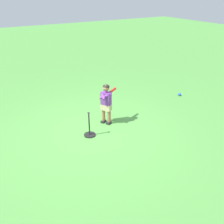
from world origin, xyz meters
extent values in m
plane|color=#519942|center=(0.00, 0.00, 0.00)|extent=(40.00, 40.00, 0.00)
cube|color=#232328|center=(-0.56, -0.13, 0.03)|extent=(0.17, 0.16, 0.05)
cylinder|color=#996B4C|center=(-0.58, -0.14, 0.21)|extent=(0.09, 0.09, 0.34)
cube|color=#232328|center=(-0.47, -0.27, 0.03)|extent=(0.17, 0.16, 0.05)
cylinder|color=#996B4C|center=(-0.49, -0.28, 0.21)|extent=(0.09, 0.09, 0.34)
cube|color=#C6B284|center=(-0.54, -0.21, 0.46)|extent=(0.27, 0.31, 0.16)
cube|color=#753899|center=(-0.54, -0.21, 0.71)|extent=(0.26, 0.29, 0.34)
sphere|color=#996B4C|center=(-0.54, -0.21, 1.00)|extent=(0.17, 0.17, 0.17)
ellipsoid|color=black|center=(-0.54, -0.22, 1.02)|extent=(0.24, 0.24, 0.11)
sphere|color=red|center=(-0.42, -0.14, 0.80)|extent=(0.04, 0.04, 0.04)
cylinder|color=black|center=(-0.50, -0.17, 0.81)|extent=(0.14, 0.08, 0.05)
cylinder|color=red|center=(-0.72, -0.27, 0.85)|extent=(0.35, 0.20, 0.11)
sphere|color=red|center=(-0.88, -0.33, 0.87)|extent=(0.07, 0.07, 0.07)
cylinder|color=#753899|center=(-0.47, -0.13, 0.81)|extent=(0.31, 0.13, 0.14)
cylinder|color=#753899|center=(-0.43, -0.19, 0.81)|extent=(0.14, 0.31, 0.14)
sphere|color=blue|center=(-3.54, -0.56, 0.05)|extent=(0.10, 0.10, 0.10)
cylinder|color=black|center=(0.13, 0.14, 0.01)|extent=(0.28, 0.28, 0.03)
cylinder|color=black|center=(0.13, 0.14, 0.31)|extent=(0.03, 0.03, 0.55)
cone|color=black|center=(0.13, 0.14, 0.60)|extent=(0.07, 0.07, 0.04)
camera|label=1|loc=(2.24, 4.79, 3.24)|focal=39.23mm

